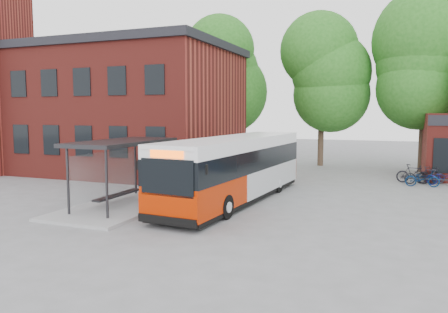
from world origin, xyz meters
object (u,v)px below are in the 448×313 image
(bicycle_0, at_px, (421,175))
(bicycle_4, at_px, (443,178))
(city_bus, at_px, (236,169))
(bicycle_1, at_px, (413,174))
(bicycle_2, at_px, (422,178))
(bus_shelter, at_px, (123,173))
(bicycle_3, at_px, (430,175))

(bicycle_0, height_order, bicycle_4, bicycle_0)
(city_bus, bearing_deg, bicycle_1, 51.66)
(bicycle_2, xyz_separation_m, bicycle_4, (1.09, 0.87, -0.02))
(bus_shelter, bearing_deg, bicycle_0, 42.53)
(bicycle_1, bearing_deg, bicycle_3, -74.18)
(bus_shelter, bearing_deg, bicycle_2, 40.00)
(bus_shelter, relative_size, bicycle_4, 4.20)
(bicycle_1, xyz_separation_m, bicycle_2, (0.43, -1.16, -0.08))
(city_bus, relative_size, bicycle_4, 6.94)
(bicycle_2, height_order, bicycle_4, bicycle_2)
(bicycle_4, bearing_deg, bicycle_1, 83.42)
(city_bus, bearing_deg, bicycle_3, 49.08)
(bicycle_0, relative_size, bicycle_2, 1.08)
(bicycle_1, distance_m, bicycle_3, 0.93)
(bicycle_2, bearing_deg, bicycle_0, -4.95)
(city_bus, bearing_deg, bicycle_0, 49.44)
(city_bus, xyz_separation_m, bicycle_2, (8.19, 7.32, -1.01))
(bicycle_3, bearing_deg, bus_shelter, 117.30)
(bicycle_2, relative_size, bicycle_3, 1.08)
(city_bus, distance_m, bicycle_1, 11.53)
(bicycle_2, relative_size, bicycle_4, 1.05)
(bus_shelter, distance_m, bicycle_2, 16.02)
(bus_shelter, relative_size, city_bus, 0.61)
(bus_shelter, height_order, bicycle_4, bus_shelter)
(bicycle_1, height_order, bicycle_2, bicycle_1)
(bicycle_0, relative_size, bicycle_3, 1.16)
(bus_shelter, relative_size, bicycle_1, 3.87)
(bicycle_3, xyz_separation_m, bicycle_4, (0.61, -0.46, -0.05))
(bus_shelter, bearing_deg, bicycle_1, 44.05)
(bicycle_1, bearing_deg, bicycle_2, -154.77)
(bus_shelter, distance_m, city_bus, 5.02)
(city_bus, height_order, bicycle_1, city_bus)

